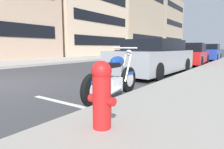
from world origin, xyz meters
The scene contains 12 objects.
sidewalk_far_curb centered at (12.00, 6.53, 0.07)m, with size 120.00×5.00×0.14m, color #ADA89E.
parking_stall_stripe centered at (0.00, -3.43, 0.00)m, with size 0.12×2.20×0.01m, color silver.
parked_motorcycle centered at (0.91, -3.84, 0.42)m, with size 2.06×0.62×1.11m.
parked_car_behind_motorcycle centered at (5.06, -3.00, 0.69)m, with size 4.67×2.05×1.41m.
parked_car_mid_block centered at (10.55, -3.12, 0.63)m, with size 4.53×2.05×1.34m.
parked_car_second_in_row centered at (16.12, -3.28, 0.66)m, with size 4.41×1.90×1.39m.
crossing_truck centered at (35.26, 2.53, 1.01)m, with size 2.11×5.21×1.94m.
car_opposite_curb centered at (14.78, 3.21, 0.66)m, with size 4.46×1.97×1.41m.
fire_hydrant centered at (-0.78, -4.83, 0.57)m, with size 0.24×0.36×0.81m.
townhouse_corner_block centered at (17.09, 13.36, 4.33)m, with size 12.00×9.13×8.66m.
townhouse_near_left centered at (30.68, 14.43, 6.10)m, with size 14.57×11.26×12.19m.
townhouse_behind_pole centered at (45.02, 14.40, 6.30)m, with size 13.50×11.20×12.60m.
Camera 1 is at (-2.56, -6.23, 1.10)m, focal length 31.34 mm.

